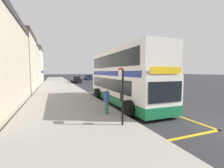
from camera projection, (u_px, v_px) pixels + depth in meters
The scene contains 10 objects.
ground_plane at pixel (88, 83), 37.05m from camera, with size 260.00×260.00×0.00m, color #28282B.
pavement_near at pixel (57, 83), 34.52m from camera, with size 6.00×76.00×0.14m, color gray.
double_decker_bus at pixel (122, 79), 12.73m from camera, with size 3.14×10.61×4.40m.
bus_bay_markings at pixel (122, 103), 12.94m from camera, with size 3.14×14.36×0.01m.
bus_stop_sign at pixel (122, 91), 7.14m from camera, with size 0.09×0.51×2.69m.
terrace_mid at pixel (12, 65), 26.48m from camera, with size 8.66×7.58×8.33m.
terrace_end at pixel (20, 65), 34.06m from camera, with size 9.21×8.69×8.20m.
parked_car_black_ahead at pixel (76, 80), 35.62m from camera, with size 2.09×4.20×1.62m.
parked_car_navy_far at pixel (88, 77), 48.56m from camera, with size 2.09×4.20×1.62m.
pedestrian_waiting_near_sign at pixel (106, 100), 9.03m from camera, with size 0.34×0.34×1.53m.
Camera 1 is at (-7.86, -4.58, 2.65)m, focal length 24.40 mm.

